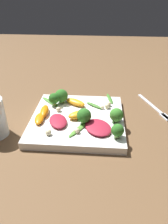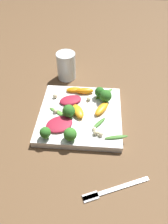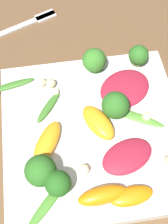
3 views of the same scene
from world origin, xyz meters
TOP-DOWN VIEW (x-y plane):
  - ground_plane at (0.00, 0.00)m, footprint 2.40×2.40m
  - plate at (0.00, 0.00)m, footprint 0.27×0.27m
  - drinking_glass at (0.08, -0.23)m, footprint 0.07×0.07m
  - fork at (-0.10, 0.26)m, footprint 0.18×0.08m
  - radicchio_leaf_0 at (0.04, -0.05)m, footprint 0.09×0.07m
  - radicchio_leaf_1 at (0.06, 0.06)m, footprint 0.11×0.10m
  - orange_segment_0 at (-0.07, -0.01)m, footprint 0.06×0.08m
  - orange_segment_1 at (0.03, -0.11)m, footprint 0.06×0.03m
  - orange_segment_2 at (-0.01, -0.10)m, footprint 0.07×0.03m
  - orange_segment_3 at (0.01, 0.01)m, footprint 0.06×0.07m
  - broccoli_floret_0 at (-0.06, -0.08)m, footprint 0.03×0.03m
  - broccoli_floret_1 at (-0.08, -0.06)m, footprint 0.04×0.04m
  - broccoli_floret_2 at (0.02, 0.11)m, footprint 0.04×0.04m
  - broccoli_floret_3 at (0.09, 0.11)m, footprint 0.03×0.03m
  - broccoli_floret_4 at (0.03, 0.02)m, footprint 0.04×0.04m
  - arugula_sprig_0 at (-0.12, 0.10)m, footprint 0.07×0.03m
  - arugula_sprig_1 at (0.06, 0.01)m, footprint 0.09×0.06m
  - arugula_sprig_2 at (-0.08, -0.10)m, footprint 0.07×0.07m
  - arugula_sprig_3 at (-0.06, 0.05)m, footprint 0.05×0.06m
  - macadamia_nut_0 at (-0.06, 0.09)m, footprint 0.02×0.02m
  - macadamia_nut_1 at (-0.07, 0.09)m, footprint 0.02×0.02m
  - macadamia_nut_2 at (0.08, 0.01)m, footprint 0.01×0.01m
  - macadamia_nut_3 at (-0.05, 0.07)m, footprint 0.01×0.01m
  - macadamia_nut_4 at (0.10, -0.07)m, footprint 0.02×0.02m
  - macadamia_nut_5 at (-0.02, -0.06)m, footprint 0.02×0.02m

SIDE VIEW (x-z plane):
  - ground_plane at x=0.00m, z-range 0.00..0.00m
  - fork at x=-0.10m, z-range 0.00..0.01m
  - plate at x=0.00m, z-range 0.00..0.02m
  - arugula_sprig_2 at x=-0.08m, z-range 0.02..0.03m
  - arugula_sprig_1 at x=0.06m, z-range 0.02..0.03m
  - arugula_sprig_0 at x=-0.12m, z-range 0.02..0.03m
  - arugula_sprig_3 at x=-0.06m, z-range 0.02..0.03m
  - macadamia_nut_3 at x=-0.05m, z-range 0.02..0.04m
  - radicchio_leaf_1 at x=0.06m, z-range 0.02..0.04m
  - radicchio_leaf_0 at x=0.04m, z-range 0.02..0.04m
  - macadamia_nut_2 at x=0.08m, z-range 0.02..0.04m
  - orange_segment_1 at x=0.03m, z-range 0.02..0.04m
  - macadamia_nut_1 at x=-0.07m, z-range 0.02..0.04m
  - macadamia_nut_5 at x=-0.02m, z-range 0.02..0.04m
  - macadamia_nut_4 at x=0.10m, z-range 0.02..0.04m
  - macadamia_nut_0 at x=-0.06m, z-range 0.02..0.04m
  - orange_segment_0 at x=-0.07m, z-range 0.02..0.04m
  - orange_segment_2 at x=-0.01m, z-range 0.02..0.04m
  - orange_segment_3 at x=0.01m, z-range 0.02..0.04m
  - broccoli_floret_3 at x=0.09m, z-range 0.02..0.06m
  - broccoli_floret_2 at x=0.02m, z-range 0.02..0.07m
  - broccoli_floret_0 at x=-0.06m, z-range 0.03..0.07m
  - broccoli_floret_1 at x=-0.08m, z-range 0.02..0.07m
  - broccoli_floret_4 at x=0.03m, z-range 0.03..0.07m
  - drinking_glass at x=0.08m, z-range 0.00..0.11m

